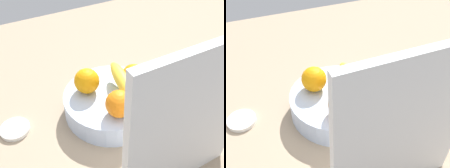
# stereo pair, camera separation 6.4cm
# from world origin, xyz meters

# --- Properties ---
(ground_plane) EXTENTS (1.80, 1.40, 0.03)m
(ground_plane) POSITION_xyz_m (0.00, 0.00, -0.01)
(ground_plane) COLOR gray
(fruit_bowl) EXTENTS (0.27, 0.27, 0.06)m
(fruit_bowl) POSITION_xyz_m (0.03, 0.00, 0.03)
(fruit_bowl) COLOR silver
(fruit_bowl) RESTS_ON ground_plane
(orange_front_left) EXTENTS (0.07, 0.07, 0.07)m
(orange_front_left) POSITION_xyz_m (0.08, -0.04, 0.10)
(orange_front_left) COLOR orange
(orange_front_left) RESTS_ON fruit_bowl
(orange_front_right) EXTENTS (0.07, 0.07, 0.07)m
(orange_front_right) POSITION_xyz_m (0.05, 0.08, 0.10)
(orange_front_right) COLOR orange
(orange_front_right) RESTS_ON fruit_bowl
(orange_center) EXTENTS (0.07, 0.07, 0.07)m
(orange_center) POSITION_xyz_m (-0.04, 0.00, 0.10)
(orange_center) COLOR orange
(orange_center) RESTS_ON fruit_bowl
(banana_bunch) EXTENTS (0.11, 0.19, 0.06)m
(banana_bunch) POSITION_xyz_m (-0.00, 0.01, 0.10)
(banana_bunch) COLOR yellow
(banana_bunch) RESTS_ON fruit_bowl
(cutting_board) EXTENTS (0.28, 0.02, 0.36)m
(cutting_board) POSITION_xyz_m (0.01, 0.26, 0.18)
(cutting_board) COLOR white
(cutting_board) RESTS_ON ground_plane
(jar_lid) EXTENTS (0.08, 0.08, 0.01)m
(jar_lid) POSITION_xyz_m (0.30, -0.06, 0.01)
(jar_lid) COLOR white
(jar_lid) RESTS_ON ground_plane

